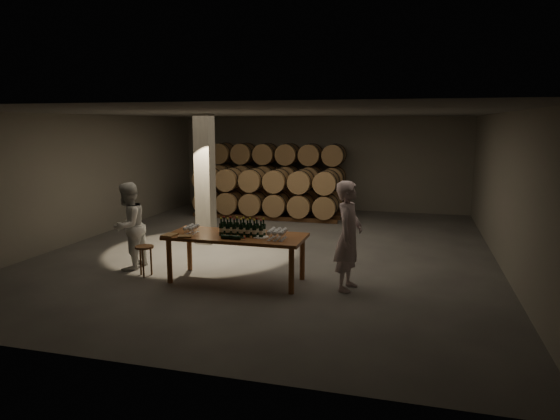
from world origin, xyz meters
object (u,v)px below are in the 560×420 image
(person_man, at_px, (349,236))
(person_woman, at_px, (128,226))
(tasting_table, at_px, (236,240))
(stool, at_px, (145,251))
(bottle_cluster, at_px, (242,229))
(plate, at_px, (261,237))
(notebook_near, at_px, (185,236))

(person_man, xyz_separation_m, person_woman, (-4.52, 0.12, -0.09))
(tasting_table, relative_size, person_woman, 1.45)
(person_man, height_order, person_woman, person_man)
(stool, height_order, person_woman, person_woman)
(bottle_cluster, height_order, plate, bottle_cluster)
(stool, bearing_deg, tasting_table, 4.96)
(plate, distance_m, stool, 2.40)
(plate, bearing_deg, person_woman, 174.42)
(plate, height_order, stool, plate)
(bottle_cluster, height_order, person_man, person_man)
(notebook_near, bearing_deg, tasting_table, 9.56)
(tasting_table, bearing_deg, notebook_near, -153.45)
(person_woman, bearing_deg, notebook_near, 68.25)
(notebook_near, relative_size, person_woman, 0.14)
(bottle_cluster, distance_m, person_man, 1.97)
(plate, bearing_deg, tasting_table, 171.25)
(plate, bearing_deg, bottle_cluster, 173.36)
(bottle_cluster, bearing_deg, stool, -176.38)
(bottle_cluster, relative_size, notebook_near, 3.47)
(notebook_near, bearing_deg, bottle_cluster, 4.53)
(tasting_table, relative_size, notebook_near, 10.44)
(tasting_table, distance_m, plate, 0.53)
(plate, bearing_deg, stool, -178.00)
(bottle_cluster, relative_size, stool, 1.44)
(plate, xyz_separation_m, person_man, (1.59, 0.17, 0.08))
(notebook_near, relative_size, person_man, 0.13)
(tasting_table, height_order, person_woman, person_woman)
(tasting_table, relative_size, stool, 4.33)
(notebook_near, distance_m, person_man, 2.99)
(stool, bearing_deg, plate, 2.00)
(tasting_table, height_order, person_man, person_man)
(notebook_near, xyz_separation_m, person_woman, (-1.58, 0.63, -0.02))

